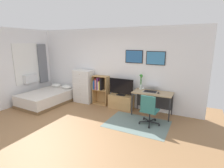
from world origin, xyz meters
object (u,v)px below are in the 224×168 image
at_px(bookshelf, 100,87).
at_px(office_chair, 149,109).
at_px(computer_mouse, 158,93).
at_px(bamboo_vase, 141,81).
at_px(bed, 48,97).
at_px(dresser, 84,86).
at_px(tv_stand, 121,102).
at_px(wine_glass, 143,88).
at_px(desk, 153,96).
at_px(television, 121,87).
at_px(laptop, 151,89).

bearing_deg(bookshelf, office_chair, -23.01).
relative_size(computer_mouse, bamboo_vase, 0.21).
bearing_deg(bed, office_chair, 1.26).
xyz_separation_m(dresser, office_chair, (2.72, -0.81, -0.16)).
bearing_deg(tv_stand, wine_glass, -12.92).
height_order(desk, wine_glass, wine_glass).
height_order(bookshelf, television, bookshelf).
xyz_separation_m(bookshelf, desk, (1.96, -0.07, -0.03)).
bearing_deg(computer_mouse, office_chair, -97.89).
relative_size(bed, computer_mouse, 19.03).
bearing_deg(bamboo_vase, television, -171.22).
xyz_separation_m(television, bamboo_vase, (0.65, 0.10, 0.25)).
distance_m(bookshelf, television, 0.88).
height_order(dresser, computer_mouse, dresser).
height_order(bamboo_vase, wine_glass, bamboo_vase).
height_order(dresser, bookshelf, dresser).
relative_size(tv_stand, desk, 0.70).
bearing_deg(wine_glass, office_chair, -59.74).
height_order(tv_stand, television, television).
bearing_deg(dresser, desk, -0.11).
relative_size(television, wine_glass, 4.73).
distance_m(computer_mouse, bamboo_vase, 0.71).
bearing_deg(laptop, office_chair, -81.73).
bearing_deg(dresser, computer_mouse, -2.77).
xyz_separation_m(bed, office_chair, (3.82, -0.06, 0.23)).
relative_size(bed, desk, 1.68).
bearing_deg(television, tv_stand, 90.00).
bearing_deg(dresser, bed, -145.60).
distance_m(television, computer_mouse, 1.28).
bearing_deg(bed, wine_glass, 11.63).
bearing_deg(desk, tv_stand, 178.95).
bearing_deg(bamboo_vase, wine_glass, -59.17).
xyz_separation_m(tv_stand, wine_glass, (0.81, -0.19, 0.64)).
bearing_deg(laptop, wine_glass, -144.09).
distance_m(bookshelf, tv_stand, 0.96).
relative_size(tv_stand, television, 0.98).
bearing_deg(bamboo_vase, tv_stand, -173.15).
bearing_deg(office_chair, dresser, 167.76).
relative_size(dresser, tv_stand, 1.48).
bearing_deg(computer_mouse, bamboo_vase, 159.71).
height_order(desk, laptop, laptop).
height_order(tv_stand, desk, desk).
bearing_deg(desk, dresser, 179.89).
bearing_deg(office_chair, desk, 100.74).
bearing_deg(computer_mouse, bed, -171.10).
xyz_separation_m(tv_stand, computer_mouse, (1.27, -0.15, 0.52)).
distance_m(bookshelf, laptop, 1.88).
xyz_separation_m(laptop, bamboo_vase, (-0.35, 0.10, 0.20)).
bearing_deg(dresser, bookshelf, 5.52).
height_order(bookshelf, wine_glass, bookshelf).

